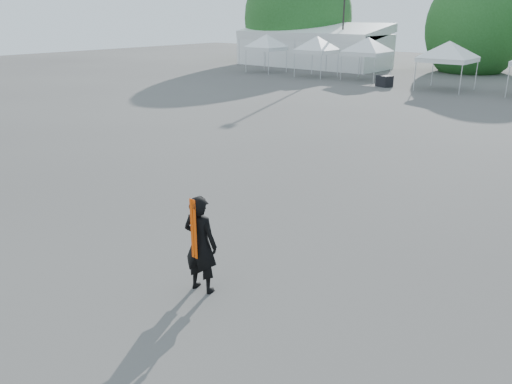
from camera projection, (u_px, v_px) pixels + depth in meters
The scene contains 11 objects.
ground at pixel (258, 236), 12.15m from camera, with size 120.00×120.00×0.00m, color #474442.
marquee at pixel (312, 46), 50.03m from camera, with size 15.00×6.25×4.23m.
light_pole_west at pixel (344, 5), 45.60m from camera, with size 0.60×0.25×10.30m.
tree_far_w at pixel (298, 19), 53.74m from camera, with size 4.80×4.80×7.30m.
tree_mid_w at pixel (475, 27), 44.51m from camera, with size 4.16×4.16×6.33m.
tent_a at pixel (266, 37), 44.64m from camera, with size 4.00×4.00×3.88m.
tent_b at pixel (317, 39), 41.36m from camera, with size 3.99×3.99×3.88m.
tent_c at pixel (368, 41), 39.41m from camera, with size 4.40×4.40×3.88m.
tent_d at pixel (449, 45), 34.04m from camera, with size 4.72×4.72×3.88m.
man at pixel (200, 244), 9.46m from camera, with size 0.78×0.58×1.96m.
crate_west at pixel (384, 81), 36.56m from camera, with size 1.03×0.80×0.80m, color black.
Camera 1 is at (7.07, -8.53, 5.12)m, focal length 35.00 mm.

